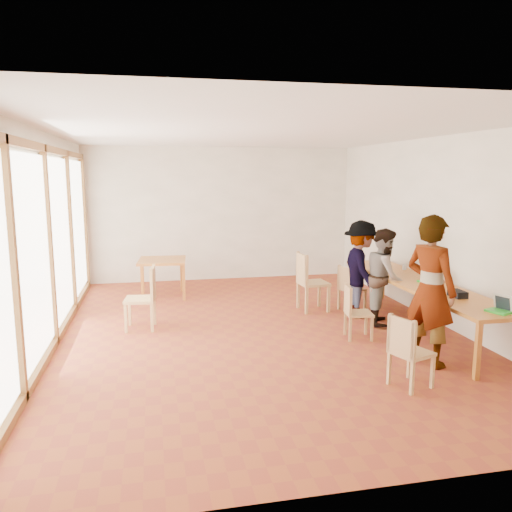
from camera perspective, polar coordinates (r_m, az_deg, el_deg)
The scene contains 25 objects.
ground at distance 7.80m, azimuth 0.13°, elevation -8.59°, with size 8.00×8.00×0.00m, color maroon.
wall_back at distance 11.40m, azimuth -4.01°, elevation 4.81°, with size 6.00×0.10×3.00m, color white.
wall_front at distance 3.71m, azimuth 12.95°, elevation -5.07°, with size 6.00×0.10×3.00m, color white.
wall_right at distance 8.60m, azimuth 20.11°, elevation 2.75°, with size 0.10×8.00×3.00m, color white.
window_wall at distance 7.46m, azimuth -22.73°, elevation 1.65°, with size 0.10×8.00×3.00m, color white.
ceiling at distance 7.44m, azimuth 0.14°, elevation 14.10°, with size 6.00×8.00×0.04m, color white.
communal_table at distance 8.15m, azimuth 18.21°, elevation -3.17°, with size 0.80×4.00×0.75m.
side_table at distance 9.95m, azimuth -10.67°, elevation -0.84°, with size 0.90×0.90×0.75m.
chair_near at distance 5.93m, azimuth 16.82°, elevation -9.65°, with size 0.50×0.50×0.45m.
chair_mid at distance 7.49m, azimuth 11.05°, elevation -5.67°, with size 0.42×0.42×0.42m.
chair_far at distance 8.83m, azimuth 5.92°, elevation -2.26°, with size 0.51×0.51×0.55m.
chair_empty at distance 8.94m, azimuth 10.54°, elevation -3.12°, with size 0.48×0.48×0.43m.
chair_spare at distance 7.97m, azimuth -12.40°, elevation -3.92°, with size 0.50×0.50×0.52m.
person_near at distance 6.65m, azimuth 19.30°, elevation -3.75°, with size 0.70×0.46×1.92m, color gray.
person_mid at distance 8.29m, azimuth 14.48°, elevation -2.27°, with size 0.75×0.59×1.55m, color gray.
person_far at distance 8.58m, azimuth 11.90°, elevation -1.48°, with size 1.06×0.61×1.64m, color gray.
laptop_near at distance 6.77m, azimuth 26.18°, elevation -5.27°, with size 0.30×0.31×0.22m.
laptop_mid at distance 8.13m, azimuth 19.21°, elevation -2.50°, with size 0.25×0.28×0.21m.
laptop_far at distance 9.29m, azimuth 14.50°, elevation -0.88°, with size 0.25×0.26×0.18m.
yellow_mug at distance 9.56m, azimuth 14.09°, elevation -0.58°, with size 0.12×0.12×0.10m, color #C19E0A.
green_bottle at distance 7.25m, azimuth 19.19°, elevation -3.24°, with size 0.07×0.07×0.28m, color #137618.
clear_glass at distance 9.10m, azimuth 16.60°, elevation -1.22°, with size 0.07×0.07×0.09m, color silver.
condiment_cup at distance 8.82m, azimuth 14.31°, elevation -1.55°, with size 0.08×0.08×0.06m, color white.
pink_phone at distance 7.56m, azimuth 20.25°, elevation -3.82°, with size 0.05×0.10×0.01m, color #F34C6E.
black_pouch at distance 7.34m, azimuth 22.05°, elevation -4.03°, with size 0.16×0.26×0.09m, color black.
Camera 1 is at (-1.52, -7.26, 2.42)m, focal length 35.00 mm.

